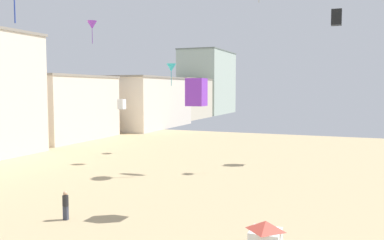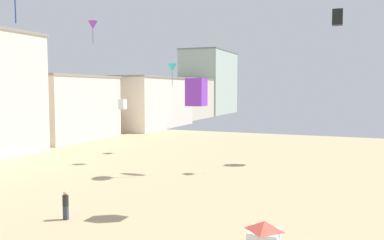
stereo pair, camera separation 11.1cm
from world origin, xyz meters
TOP-DOWN VIEW (x-y plane):
  - boardwalk_hotel_mid at (-26.04, 42.19)m, footprint 10.51×15.56m
  - boardwalk_hotel_far at (-26.04, 62.90)m, footprint 16.57×21.44m
  - boardwalk_hotel_distant at (-26.04, 85.82)m, footprint 11.56×18.18m
  - boardwalk_hotel_furthest at (-26.04, 107.16)m, footprint 11.43×21.89m
  - kite_flyer at (-1.25, 12.60)m, footprint 0.34×0.34m
  - lifeguard_stand at (10.75, 9.06)m, footprint 1.10×1.10m
  - kite_cyan_delta at (-5.92, 37.18)m, footprint 1.13×1.13m
  - kite_black_box at (12.02, 37.49)m, footprint 0.99×0.99m
  - kite_purple_delta_2 at (-6.68, 23.03)m, footprint 0.82×0.82m
  - kite_white_box at (-7.49, 28.80)m, footprint 0.63×0.63m
  - kite_purple_box at (5.18, 16.44)m, footprint 1.02×1.02m

SIDE VIEW (x-z plane):
  - kite_flyer at x=-1.25m, z-range 0.10..1.74m
  - lifeguard_stand at x=10.75m, z-range 0.56..3.11m
  - boardwalk_hotel_mid at x=-26.04m, z-range 0.01..9.36m
  - boardwalk_hotel_far at x=-26.04m, z-range 0.01..9.67m
  - boardwalk_hotel_distant at x=-26.04m, z-range 0.01..9.98m
  - kite_white_box at x=-7.49m, z-range 5.37..6.37m
  - kite_purple_box at x=5.18m, z-range 6.39..8.00m
  - boardwalk_hotel_furthest at x=-26.04m, z-range 0.01..18.52m
  - kite_cyan_delta at x=-5.92m, z-range 8.55..11.12m
  - kite_purple_delta_2 at x=-6.68m, z-range 11.76..13.62m
  - kite_black_box at x=12.02m, z-range 13.70..15.25m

